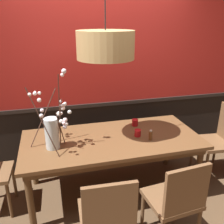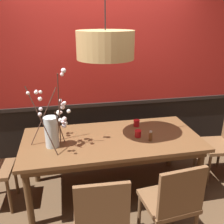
% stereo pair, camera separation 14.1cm
% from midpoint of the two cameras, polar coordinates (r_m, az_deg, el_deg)
% --- Properties ---
extents(ground_plane, '(24.00, 24.00, 0.00)m').
position_cam_midpoint_polar(ground_plane, '(3.29, 1.29, -17.55)').
color(ground_plane, brown).
extents(back_wall, '(5.55, 0.14, 2.88)m').
position_cam_midpoint_polar(back_wall, '(3.38, -1.44, 10.48)').
color(back_wall, black).
rests_on(back_wall, ground).
extents(dining_table, '(2.05, 0.96, 0.74)m').
position_cam_midpoint_polar(dining_table, '(2.92, 1.39, -7.37)').
color(dining_table, brown).
rests_on(dining_table, ground).
extents(chair_far_side_right, '(0.43, 0.40, 0.91)m').
position_cam_midpoint_polar(chair_far_side_right, '(3.81, 2.33, -2.79)').
color(chair_far_side_right, brown).
rests_on(chair_far_side_right, ground).
extents(chair_near_side_left, '(0.48, 0.46, 0.90)m').
position_cam_midpoint_polar(chair_near_side_left, '(2.23, -0.60, -22.54)').
color(chair_near_side_left, brown).
rests_on(chair_near_side_left, ground).
extents(chair_near_side_right, '(0.49, 0.47, 0.92)m').
position_cam_midpoint_polar(chair_near_side_right, '(2.40, 15.50, -19.23)').
color(chair_near_side_right, brown).
rests_on(chair_near_side_right, ground).
extents(chair_far_side_left, '(0.43, 0.42, 0.88)m').
position_cam_midpoint_polar(chair_far_side_left, '(3.76, -6.69, -3.41)').
color(chair_far_side_left, brown).
rests_on(chair_far_side_left, ground).
extents(chair_head_east_end, '(0.46, 0.49, 0.98)m').
position_cam_midpoint_polar(chair_head_east_end, '(3.59, 25.36, -5.88)').
color(chair_head_east_end, brown).
rests_on(chair_head_east_end, ground).
extents(vase_with_blossoms, '(0.45, 0.56, 0.84)m').
position_cam_midpoint_polar(vase_with_blossoms, '(2.69, -12.14, -3.88)').
color(vase_with_blossoms, silver).
rests_on(vase_with_blossoms, dining_table).
extents(candle_holder_nearer_center, '(0.08, 0.08, 0.08)m').
position_cam_midpoint_polar(candle_holder_nearer_center, '(2.91, 7.40, -4.96)').
color(candle_holder_nearer_center, red).
rests_on(candle_holder_nearer_center, dining_table).
extents(candle_holder_nearer_edge, '(0.08, 0.08, 0.09)m').
position_cam_midpoint_polar(candle_holder_nearer_edge, '(3.19, 6.94, -2.55)').
color(candle_holder_nearer_edge, red).
rests_on(candle_holder_nearer_edge, dining_table).
extents(condiment_bottle, '(0.04, 0.04, 0.12)m').
position_cam_midpoint_polar(condiment_bottle, '(2.84, 10.29, -5.52)').
color(condiment_bottle, brown).
rests_on(condiment_bottle, dining_table).
extents(pendant_lamp, '(0.59, 0.59, 1.24)m').
position_cam_midpoint_polar(pendant_lamp, '(2.57, 0.07, 15.22)').
color(pendant_lamp, tan).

